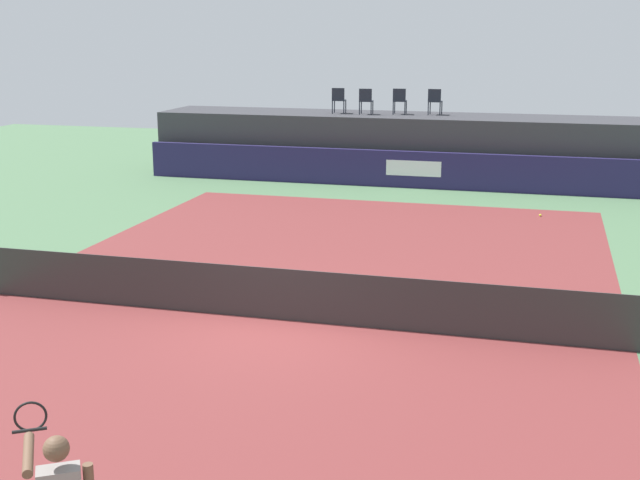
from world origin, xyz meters
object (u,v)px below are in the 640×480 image
(spectator_chair_far_left, at_px, (339,99))
(spectator_chair_center, at_px, (400,100))
(spectator_chair_left, at_px, (366,100))
(tennis_ball, at_px, (540,215))
(spectator_chair_right, at_px, (435,100))

(spectator_chair_far_left, bearing_deg, spectator_chair_center, 6.29)
(spectator_chair_left, bearing_deg, spectator_chair_center, 16.74)
(spectator_chair_center, xyz_separation_m, tennis_ball, (4.93, -5.29, -2.66))
(spectator_chair_center, bearing_deg, spectator_chair_left, -163.26)
(spectator_chair_far_left, xyz_separation_m, spectator_chair_left, (0.99, -0.10, 0.00))
(spectator_chair_center, height_order, spectator_chair_right, same)
(spectator_chair_center, bearing_deg, tennis_ball, -47.04)
(spectator_chair_center, distance_m, tennis_ball, 7.70)
(spectator_chair_left, xyz_separation_m, spectator_chair_right, (2.31, 0.45, 0.00))
(spectator_chair_far_left, bearing_deg, tennis_ball, -35.76)
(spectator_chair_far_left, distance_m, spectator_chair_left, 0.99)
(spectator_chair_far_left, distance_m, spectator_chair_right, 3.32)
(tennis_ball, bearing_deg, spectator_chair_center, 132.96)
(spectator_chair_far_left, relative_size, spectator_chair_center, 1.00)
(spectator_chair_left, distance_m, spectator_chair_center, 1.16)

